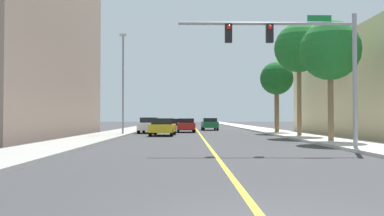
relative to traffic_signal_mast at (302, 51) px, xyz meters
name	(u,v)px	position (x,y,z in m)	size (l,w,h in m)	color
ground	(197,130)	(-4.07, 29.46, -4.56)	(192.00, 192.00, 0.00)	#38383A
sidewalk_left	(132,130)	(-11.81, 29.46, -4.48)	(3.30, 168.00, 0.15)	#9E9B93
sidewalk_right	(261,130)	(3.67, 29.46, -4.48)	(3.30, 168.00, 0.15)	beige
lane_marking_center	(197,130)	(-4.07, 29.46, -4.55)	(0.16, 144.00, 0.01)	yellow
traffic_signal_mast	(302,51)	(0.00, 0.00, 0.00)	(8.13, 0.36, 6.11)	gray
street_lamp	(123,78)	(-10.66, 15.54, 0.26)	(0.56, 0.28, 8.48)	gray
palm_near	(330,51)	(3.36, 5.66, 0.96)	(3.58, 3.58, 7.19)	brown
palm_mid	(299,49)	(3.46, 12.61, 2.32)	(3.79, 3.79, 8.68)	brown
palm_far	(277,79)	(3.29, 19.57, 0.62)	(3.13, 3.13, 6.68)	brown
car_green	(210,124)	(-2.55, 29.47, -3.80)	(1.91, 4.39, 1.45)	#196638
car_gray	(188,124)	(-5.19, 31.21, -3.84)	(1.91, 3.96, 1.38)	slate
car_black	(174,123)	(-7.18, 40.18, -3.84)	(1.93, 3.92, 1.34)	black
car_yellow	(163,127)	(-7.25, 15.25, -3.79)	(2.08, 4.55, 1.45)	gold
car_white	(149,125)	(-8.94, 20.82, -3.76)	(1.91, 4.58, 1.52)	white
car_red	(186,125)	(-5.35, 22.91, -3.81)	(1.88, 4.32, 1.42)	red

